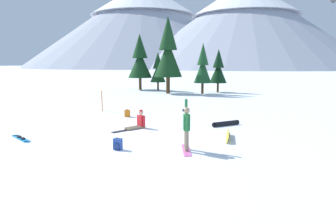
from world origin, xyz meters
TOP-DOWN VIEW (x-y plane):
  - ground_plane at (0.00, 0.00)m, footprint 800.00×800.00m
  - snowboarder_foreground at (3.21, -0.74)m, footprint 0.81×1.52m
  - snowboarder_midground at (-0.18, 2.07)m, footprint 1.24×1.75m
  - loose_snowboard_near_right at (4.43, 1.51)m, footprint 0.38×1.75m
  - loose_snowboard_near_left at (-4.11, -1.58)m, footprint 1.74×0.99m
  - loose_snowboard_far_spare at (3.92, 4.22)m, footprint 1.29×1.39m
  - backpack_blue at (0.70, -1.54)m, footprint 0.33×0.28m
  - backpack_orange at (-2.25, 4.82)m, footprint 0.36×0.32m
  - trail_marker_pole at (-4.90, 6.14)m, footprint 0.06×0.06m
  - pine_tree_twin at (0.12, 22.45)m, footprint 1.97×1.97m
  - pine_tree_short at (-9.68, 22.34)m, footprint 2.97×2.97m
  - pine_tree_broad at (-4.81, 19.22)m, footprint 3.08×3.08m
  - pine_tree_tall at (-1.14, 20.11)m, footprint 1.91×1.91m
  - pine_tree_leaning at (-7.28, 22.39)m, footprint 1.91×1.91m
  - peak_east_ridge at (-98.01, 217.17)m, footprint 192.31×192.31m
  - peak_north_spur at (-15.03, 198.69)m, footprint 158.62×158.62m

SIDE VIEW (x-z plane):
  - ground_plane at x=0.00m, z-range 0.00..0.00m
  - loose_snowboard_near_left at x=-4.11m, z-range -0.02..0.07m
  - loose_snowboard_far_spare at x=3.92m, z-range 0.00..0.26m
  - loose_snowboard_near_right at x=4.43m, z-range 0.00..0.28m
  - backpack_blue at x=0.70m, z-range -0.02..0.45m
  - backpack_orange at x=-2.25m, z-range -0.02..0.45m
  - snowboarder_midground at x=-0.18m, z-range -0.15..0.81m
  - trail_marker_pole at x=-4.90m, z-range 0.00..1.43m
  - snowboarder_foreground at x=3.21m, z-range -0.06..1.87m
  - pine_tree_leaning at x=-7.28m, z-range 0.21..4.88m
  - pine_tree_twin at x=0.12m, z-range 0.22..5.14m
  - pine_tree_tall at x=-1.14m, z-range 0.24..5.70m
  - pine_tree_short at x=-9.68m, z-range 0.31..7.22m
  - pine_tree_broad at x=-4.81m, z-range 0.37..8.70m
  - peak_north_spur at x=-15.03m, z-range 1.29..58.77m
  - peak_east_ridge at x=-98.01m, z-range 1.55..70.44m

